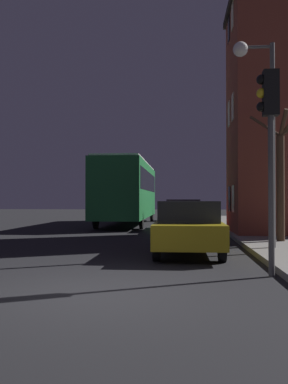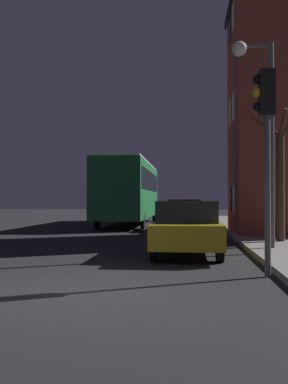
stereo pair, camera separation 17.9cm
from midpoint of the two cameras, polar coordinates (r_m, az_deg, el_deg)
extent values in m
plane|color=black|center=(7.17, -7.00, -13.18)|extent=(120.00, 120.00, 0.00)
cube|color=brown|center=(19.25, 18.00, 9.27)|extent=(4.03, 4.25, 9.59)
cube|color=black|center=(20.71, 17.92, 22.86)|extent=(4.27, 4.49, 0.30)
cube|color=beige|center=(17.91, 12.17, -0.90)|extent=(0.03, 0.70, 1.10)
cube|color=black|center=(19.31, 11.70, -0.91)|extent=(0.03, 0.70, 1.10)
cube|color=beige|center=(18.32, 12.12, 11.05)|extent=(0.03, 0.70, 1.10)
cube|color=beige|center=(19.69, 11.66, 10.20)|extent=(0.03, 0.70, 1.10)
cube|color=beige|center=(19.47, 12.08, 22.03)|extent=(0.03, 0.70, 1.10)
cube|color=black|center=(20.76, 11.62, 20.52)|extent=(0.03, 0.70, 1.10)
cylinder|color=#4C4C4C|center=(12.81, 17.06, 6.06)|extent=(0.14, 0.14, 5.87)
cylinder|color=#4C4C4C|center=(13.38, 15.00, 18.23)|extent=(0.90, 0.09, 0.09)
sphere|color=white|center=(13.30, 12.99, 18.11)|extent=(0.43, 0.43, 0.43)
cylinder|color=#4C4C4C|center=(8.74, 16.71, -0.50)|extent=(0.12, 0.12, 3.17)
cube|color=black|center=(8.99, 16.64, 12.58)|extent=(0.30, 0.24, 0.90)
sphere|color=black|center=(9.02, 15.47, 14.29)|extent=(0.20, 0.20, 0.20)
sphere|color=yellow|center=(8.96, 15.48, 12.63)|extent=(0.20, 0.20, 0.20)
sphere|color=black|center=(8.90, 15.49, 10.94)|extent=(0.20, 0.20, 0.20)
cylinder|color=#473323|center=(14.83, 18.07, 0.48)|extent=(0.26, 0.26, 3.48)
cylinder|color=#473323|center=(15.12, 16.17, 8.45)|extent=(1.00, 0.48, 0.80)
cylinder|color=#473323|center=(14.81, 18.40, 8.79)|extent=(0.24, 0.62, 0.86)
cube|color=#1E6B33|center=(26.02, -1.72, 0.15)|extent=(2.57, 11.72, 3.14)
cube|color=black|center=(26.04, -1.72, 1.39)|extent=(2.59, 10.78, 1.13)
cube|color=#B2B2B2|center=(26.11, -1.72, 3.73)|extent=(2.44, 11.13, 0.12)
cylinder|color=black|center=(29.70, 1.52, -3.03)|extent=(0.18, 0.96, 0.96)
cylinder|color=black|center=(29.97, -3.05, -3.01)|extent=(0.18, 0.96, 0.96)
cylinder|color=black|center=(22.12, 0.08, -3.71)|extent=(0.18, 0.96, 0.96)
cylinder|color=black|center=(22.48, -6.01, -3.66)|extent=(0.18, 0.96, 0.96)
cube|color=olive|center=(12.02, 6.14, -5.28)|extent=(1.77, 4.62, 0.59)
cube|color=black|center=(11.76, 6.14, -2.56)|extent=(1.56, 2.40, 0.56)
cylinder|color=black|center=(13.57, 9.47, -6.04)|extent=(0.18, 0.65, 0.65)
cylinder|color=black|center=(13.56, 2.71, -6.06)|extent=(0.18, 0.65, 0.65)
cylinder|color=black|center=(10.59, 10.55, -7.45)|extent=(0.18, 0.65, 0.65)
cylinder|color=black|center=(10.58, 1.85, -7.48)|extent=(0.18, 0.65, 0.65)
cube|color=#B21E19|center=(21.34, 5.67, -3.34)|extent=(1.79, 4.51, 0.62)
cube|color=black|center=(21.10, 5.66, -1.76)|extent=(1.57, 2.35, 0.56)
cylinder|color=black|center=(22.83, 7.69, -3.96)|extent=(0.18, 0.69, 0.69)
cylinder|color=black|center=(22.83, 3.65, -3.97)|extent=(0.18, 0.69, 0.69)
cylinder|color=black|center=(19.90, 7.98, -4.39)|extent=(0.18, 0.69, 0.69)
cylinder|color=black|center=(19.91, 3.35, -4.40)|extent=(0.18, 0.69, 0.69)
cube|color=black|center=(31.37, 6.15, -2.65)|extent=(1.73, 4.02, 0.67)
cube|color=black|center=(31.16, 6.15, -1.53)|extent=(1.52, 2.09, 0.56)
cylinder|color=black|center=(32.71, 7.49, -3.17)|extent=(0.18, 0.58, 0.58)
cylinder|color=black|center=(32.69, 4.78, -3.18)|extent=(0.18, 0.58, 0.58)
cylinder|color=black|center=(30.09, 7.65, -3.36)|extent=(0.18, 0.58, 0.58)
cylinder|color=black|center=(30.08, 4.70, -3.36)|extent=(0.18, 0.58, 0.58)
camera|label=1|loc=(0.09, -89.67, -0.01)|focal=40.00mm
camera|label=2|loc=(0.09, 90.33, 0.01)|focal=40.00mm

